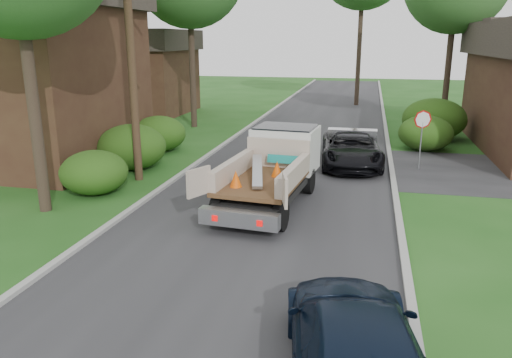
{
  "coord_description": "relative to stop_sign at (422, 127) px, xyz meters",
  "views": [
    {
      "loc": [
        3.02,
        -12.15,
        5.24
      ],
      "look_at": [
        -0.15,
        1.89,
        1.2
      ],
      "focal_mm": 35.0,
      "sensor_mm": 36.0,
      "label": 1
    }
  ],
  "objects": [
    {
      "name": "house_left_far",
      "position": [
        -18.7,
        13.0,
        1.27
      ],
      "size": [
        7.56,
        7.56,
        6.0
      ],
      "color": "#3C2218",
      "rests_on": "ground"
    },
    {
      "name": "navy_suv",
      "position": [
        -2.16,
        -14.4,
        -1.04
      ],
      "size": [
        2.85,
        5.33,
        1.47
      ],
      "primitive_type": "imported",
      "rotation": [
        0.0,
        0.0,
        3.3
      ],
      "color": "black",
      "rests_on": "ground"
    },
    {
      "name": "hedge_left_b",
      "position": [
        -11.7,
        -2.5,
        -0.84
      ],
      "size": [
        2.86,
        2.86,
        1.87
      ],
      "primitive_type": "ellipsoid",
      "color": "#1C420F",
      "rests_on": "ground"
    },
    {
      "name": "curb_right",
      "position": [
        -1.1,
        1.0,
        -1.72
      ],
      "size": [
        0.2,
        90.0,
        0.12
      ],
      "primitive_type": "cube",
      "color": "#9E9E99",
      "rests_on": "ground"
    },
    {
      "name": "black_pickup",
      "position": [
        -2.8,
        0.12,
        -1.04
      ],
      "size": [
        2.89,
        5.49,
        1.47
      ],
      "primitive_type": "imported",
      "rotation": [
        0.0,
        0.0,
        0.08
      ],
      "color": "black",
      "rests_on": "ground"
    },
    {
      "name": "ground",
      "position": [
        -5.2,
        -9.0,
        -1.78
      ],
      "size": [
        120.0,
        120.0,
        0.0
      ],
      "primitive_type": "plane",
      "color": "#1D4D16",
      "rests_on": "ground"
    },
    {
      "name": "hedge_right_a",
      "position": [
        0.6,
        4.0,
        -0.93
      ],
      "size": [
        2.6,
        2.6,
        1.7
      ],
      "primitive_type": "ellipsoid",
      "color": "#1C420F",
      "rests_on": "ground"
    },
    {
      "name": "house_left_near",
      "position": [
        -17.2,
        -2.0,
        2.5
      ],
      "size": [
        9.72,
        8.64,
        8.4
      ],
      "color": "#3C2218",
      "rests_on": "ground"
    },
    {
      "name": "curb_left",
      "position": [
        -9.3,
        1.0,
        -1.72
      ],
      "size": [
        0.2,
        90.0,
        0.12
      ],
      "primitive_type": "cube",
      "color": "#9E9E99",
      "rests_on": "ground"
    },
    {
      "name": "hedge_left_c",
      "position": [
        -12.0,
        1.0,
        -0.93
      ],
      "size": [
        2.6,
        2.6,
        1.7
      ],
      "primitive_type": "ellipsoid",
      "color": "#1C420F",
      "rests_on": "ground"
    },
    {
      "name": "road",
      "position": [
        -5.2,
        1.0,
        -1.77
      ],
      "size": [
        8.0,
        90.0,
        0.02
      ],
      "primitive_type": "cube",
      "color": "#28282B",
      "rests_on": "ground"
    },
    {
      "name": "flatbed_truck",
      "position": [
        -5.09,
        -5.07,
        -0.53
      ],
      "size": [
        3.06,
        6.26,
        2.3
      ],
      "rotation": [
        0.0,
        0.0,
        -0.09
      ],
      "color": "black",
      "rests_on": "ground"
    },
    {
      "name": "hedge_right_b",
      "position": [
        1.3,
        7.0,
        -0.67
      ],
      "size": [
        3.38,
        3.38,
        2.21
      ],
      "primitive_type": "ellipsoid",
      "color": "#1C420F",
      "rests_on": "ground"
    },
    {
      "name": "hedge_left_a",
      "position": [
        -11.4,
        -6.0,
        -1.01
      ],
      "size": [
        2.34,
        2.34,
        1.53
      ],
      "primitive_type": "ellipsoid",
      "color": "#1C420F",
      "rests_on": "ground"
    },
    {
      "name": "utility_pole",
      "position": [
        -10.68,
        -4.02,
        3.4
      ],
      "size": [
        2.42,
        1.25,
        10.0
      ],
      "color": "#382619",
      "rests_on": "ground"
    },
    {
      "name": "stop_sign",
      "position": [
        0.0,
        0.0,
        0.0
      ],
      "size": [
        0.71,
        0.32,
        2.48
      ],
      "color": "slate",
      "rests_on": "ground"
    }
  ]
}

